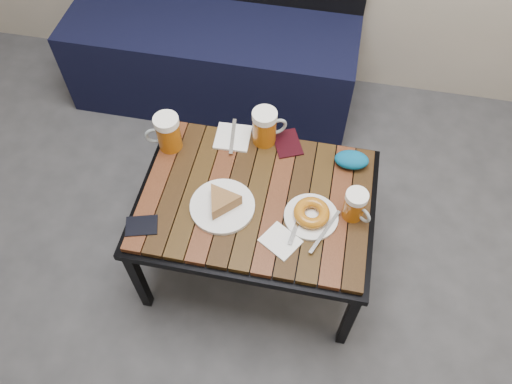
% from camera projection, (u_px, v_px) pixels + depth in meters
% --- Properties ---
extents(bench, '(1.40, 0.50, 0.95)m').
position_uv_depth(bench, '(214.00, 52.00, 2.49)').
color(bench, black).
rests_on(bench, ground).
extents(cafe_table, '(0.84, 0.62, 0.47)m').
position_uv_depth(cafe_table, '(256.00, 203.00, 1.79)').
color(cafe_table, black).
rests_on(cafe_table, ground).
extents(beer_mug_left, '(0.14, 0.11, 0.15)m').
position_uv_depth(beer_mug_left, '(168.00, 133.00, 1.82)').
color(beer_mug_left, '#A2510D').
rests_on(beer_mug_left, cafe_table).
extents(beer_mug_centre, '(0.14, 0.12, 0.15)m').
position_uv_depth(beer_mug_centre, '(265.00, 127.00, 1.84)').
color(beer_mug_centre, '#A2510D').
rests_on(beer_mug_centre, cafe_table).
extents(beer_mug_right, '(0.11, 0.10, 0.12)m').
position_uv_depth(beer_mug_right, '(355.00, 205.00, 1.66)').
color(beer_mug_right, '#A2510D').
rests_on(beer_mug_right, cafe_table).
extents(plate_pie, '(0.23, 0.23, 0.06)m').
position_uv_depth(plate_pie, '(222.00, 203.00, 1.71)').
color(plate_pie, white).
rests_on(plate_pie, cafe_table).
extents(plate_bagel, '(0.19, 0.24, 0.05)m').
position_uv_depth(plate_bagel, '(311.00, 215.00, 1.68)').
color(plate_bagel, white).
rests_on(plate_bagel, cafe_table).
extents(napkin_left, '(0.14, 0.17, 0.01)m').
position_uv_depth(napkin_left, '(233.00, 137.00, 1.90)').
color(napkin_left, white).
rests_on(napkin_left, cafe_table).
extents(napkin_right, '(0.15, 0.14, 0.01)m').
position_uv_depth(napkin_right, '(280.00, 241.00, 1.65)').
color(napkin_right, white).
rests_on(napkin_right, cafe_table).
extents(passport_navy, '(0.12, 0.10, 0.01)m').
position_uv_depth(passport_navy, '(142.00, 226.00, 1.68)').
color(passport_navy, black).
rests_on(passport_navy, cafe_table).
extents(passport_burgundy, '(0.14, 0.16, 0.01)m').
position_uv_depth(passport_burgundy, '(287.00, 143.00, 1.89)').
color(passport_burgundy, black).
rests_on(passport_burgundy, cafe_table).
extents(knit_pouch, '(0.13, 0.09, 0.05)m').
position_uv_depth(knit_pouch, '(352.00, 160.00, 1.81)').
color(knit_pouch, '#054588').
rests_on(knit_pouch, cafe_table).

